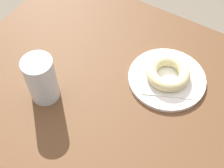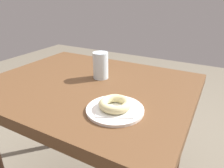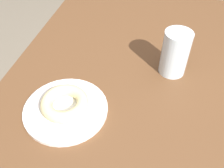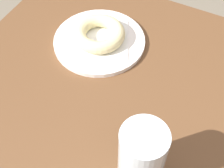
# 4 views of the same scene
# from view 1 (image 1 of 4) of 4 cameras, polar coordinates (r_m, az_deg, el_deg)

# --- Properties ---
(table) EXTENTS (0.99, 0.78, 0.75)m
(table) POSITION_cam_1_polar(r_m,az_deg,el_deg) (0.86, -7.86, -8.34)
(table) COLOR brown
(table) RESTS_ON ground_plane
(plate_sugar_ring) EXTENTS (0.21, 0.21, 0.01)m
(plate_sugar_ring) POSITION_cam_1_polar(r_m,az_deg,el_deg) (0.85, 10.26, 1.05)
(plate_sugar_ring) COLOR white
(plate_sugar_ring) RESTS_ON table
(napkin_sugar_ring) EXTENTS (0.18, 0.18, 0.00)m
(napkin_sugar_ring) POSITION_cam_1_polar(r_m,az_deg,el_deg) (0.84, 10.33, 1.33)
(napkin_sugar_ring) COLOR white
(napkin_sugar_ring) RESTS_ON plate_sugar_ring
(donut_sugar_ring) EXTENTS (0.12, 0.12, 0.03)m
(donut_sugar_ring) POSITION_cam_1_polar(r_m,az_deg,el_deg) (0.83, 10.50, 2.03)
(donut_sugar_ring) COLOR beige
(donut_sugar_ring) RESTS_ON napkin_sugar_ring
(water_glass) EXTENTS (0.08, 0.08, 0.13)m
(water_glass) POSITION_cam_1_polar(r_m,az_deg,el_deg) (0.78, -13.13, 0.88)
(water_glass) COLOR silver
(water_glass) RESTS_ON table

